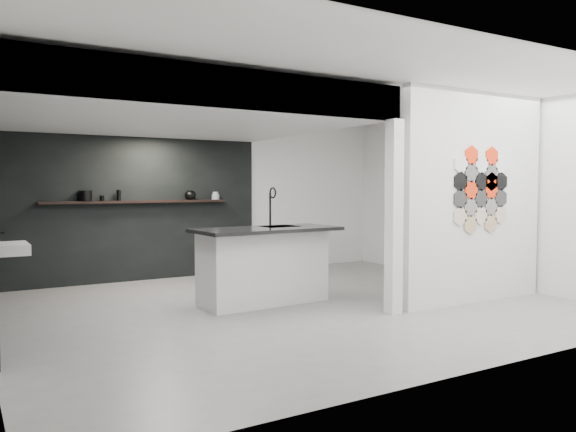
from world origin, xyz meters
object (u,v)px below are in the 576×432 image
at_px(wall_basin, 9,249).
at_px(glass_vase, 215,196).
at_px(partition_panel, 475,197).
at_px(kettle, 190,195).
at_px(kitchen_island, 264,264).
at_px(bottle_dark, 119,195).
at_px(utensil_cup, 102,198).
at_px(glass_bowl, 216,197).
at_px(stockpot, 85,196).

bearing_deg(wall_basin, glass_vase, 31.35).
xyz_separation_m(partition_panel, kettle, (-2.54, 3.87, 0.00)).
relative_size(kitchen_island, bottle_dark, 11.36).
bearing_deg(utensil_cup, kitchen_island, -59.46).
bearing_deg(glass_bowl, partition_panel, -61.77).
relative_size(wall_basin, kitchen_island, 0.31).
xyz_separation_m(partition_panel, utensil_cup, (-3.99, 3.87, -0.04)).
bearing_deg(glass_vase, wall_basin, -148.65).
distance_m(stockpot, glass_vase, 2.17).
relative_size(partition_panel, glass_vase, 21.12).
relative_size(stockpot, glass_vase, 1.51).
bearing_deg(glass_vase, kitchen_island, -99.20).
distance_m(partition_panel, stockpot, 5.74).
bearing_deg(bottle_dark, stockpot, 180.00).
distance_m(kettle, glass_vase, 0.46).
relative_size(kitchen_island, utensil_cup, 22.91).
distance_m(wall_basin, kitchen_island, 3.03).
relative_size(glass_bowl, bottle_dark, 0.76).
distance_m(wall_basin, stockpot, 2.46).
bearing_deg(bottle_dark, kettle, 0.00).
bearing_deg(partition_panel, kitchen_island, 152.16).
height_order(glass_bowl, utensil_cup, glass_bowl).
bearing_deg(utensil_cup, glass_vase, 0.00).
bearing_deg(stockpot, glass_bowl, 0.00).
distance_m(kitchen_island, glass_vase, 2.73).
bearing_deg(kettle, glass_vase, 3.84).
bearing_deg(bottle_dark, wall_basin, -129.98).
xyz_separation_m(wall_basin, kettle, (2.93, 2.07, 0.55)).
bearing_deg(partition_panel, glass_vase, 118.23).
bearing_deg(stockpot, glass_vase, 0.00).
xyz_separation_m(glass_bowl, bottle_dark, (-1.66, 0.00, 0.04)).
height_order(kitchen_island, stockpot, kitchen_island).
height_order(partition_panel, wall_basin, partition_panel).
height_order(partition_panel, glass_bowl, partition_panel).
relative_size(wall_basin, glass_bowl, 4.62).
distance_m(kitchen_island, utensil_cup, 3.08).
xyz_separation_m(partition_panel, stockpot, (-4.24, 3.87, 0.00)).
relative_size(kettle, glass_vase, 1.45).
distance_m(stockpot, glass_bowl, 2.17).
bearing_deg(wall_basin, partition_panel, -18.23).
relative_size(partition_panel, bottle_dark, 16.29).
relative_size(kitchen_island, glass_vase, 14.73).
distance_m(glass_bowl, utensil_cup, 1.92).
distance_m(partition_panel, glass_bowl, 4.39).
height_order(partition_panel, kitchen_island, partition_panel).
xyz_separation_m(stockpot, utensil_cup, (0.25, 0.00, -0.04)).
distance_m(partition_panel, kitchen_island, 2.95).
bearing_deg(glass_bowl, wall_basin, -148.65).
bearing_deg(bottle_dark, glass_bowl, 0.00).
xyz_separation_m(stockpot, bottle_dark, (0.51, 0.00, 0.00)).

